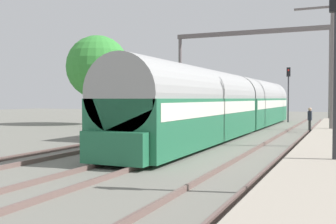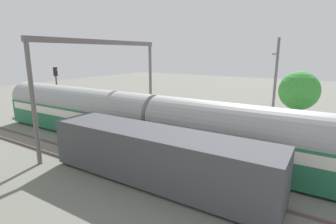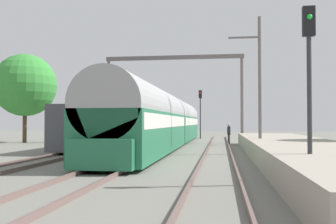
{
  "view_description": "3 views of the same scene",
  "coord_description": "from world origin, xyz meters",
  "px_view_note": "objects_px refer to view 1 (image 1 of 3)",
  "views": [
    {
      "loc": [
        7.03,
        -16.1,
        2.37
      ],
      "look_at": [
        0.0,
        0.11,
        1.78
      ],
      "focal_mm": 43.55,
      "sensor_mm": 36.0,
      "label": 1
    },
    {
      "loc": [
        -14.92,
        1.57,
        6.92
      ],
      "look_at": [
        1.54,
        11.84,
        2.49
      ],
      "focal_mm": 28.0,
      "sensor_mm": 36.0,
      "label": 2
    },
    {
      "loc": [
        4.22,
        -17.45,
        1.85
      ],
      "look_at": [
        0.0,
        12.99,
        2.66
      ],
      "focal_mm": 40.97,
      "sensor_mm": 36.0,
      "label": 3
    }
  ],
  "objects_px": {
    "railway_signal_far": "(288,87)",
    "person_crossing": "(310,118)",
    "freight_car": "(166,112)",
    "catenary_gantry": "(250,58)",
    "passenger_train": "(235,104)"
  },
  "relations": [
    {
      "from": "freight_car",
      "to": "person_crossing",
      "type": "relative_size",
      "value": 7.51
    },
    {
      "from": "passenger_train",
      "to": "person_crossing",
      "type": "height_order",
      "value": "passenger_train"
    },
    {
      "from": "freight_car",
      "to": "passenger_train",
      "type": "bearing_deg",
      "value": 35.42
    },
    {
      "from": "person_crossing",
      "to": "railway_signal_far",
      "type": "distance_m",
      "value": 12.56
    },
    {
      "from": "passenger_train",
      "to": "catenary_gantry",
      "type": "height_order",
      "value": "catenary_gantry"
    },
    {
      "from": "freight_car",
      "to": "railway_signal_far",
      "type": "bearing_deg",
      "value": 70.22
    },
    {
      "from": "passenger_train",
      "to": "catenary_gantry",
      "type": "bearing_deg",
      "value": 90.0
    },
    {
      "from": "passenger_train",
      "to": "freight_car",
      "type": "xyz_separation_m",
      "value": [
        -4.06,
        -2.89,
        -0.5
      ]
    },
    {
      "from": "passenger_train",
      "to": "freight_car",
      "type": "distance_m",
      "value": 5.01
    },
    {
      "from": "railway_signal_far",
      "to": "catenary_gantry",
      "type": "distance_m",
      "value": 9.44
    },
    {
      "from": "railway_signal_far",
      "to": "person_crossing",
      "type": "bearing_deg",
      "value": -76.28
    },
    {
      "from": "railway_signal_far",
      "to": "passenger_train",
      "type": "bearing_deg",
      "value": -97.95
    },
    {
      "from": "person_crossing",
      "to": "freight_car",
      "type": "bearing_deg",
      "value": 122.43
    },
    {
      "from": "passenger_train",
      "to": "catenary_gantry",
      "type": "distance_m",
      "value": 6.0
    },
    {
      "from": "freight_car",
      "to": "catenary_gantry",
      "type": "height_order",
      "value": "catenary_gantry"
    }
  ]
}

